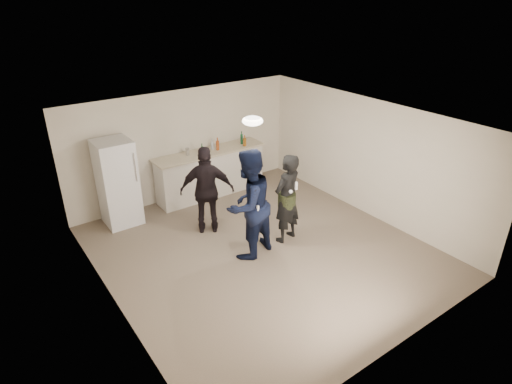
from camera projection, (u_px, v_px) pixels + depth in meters
floor at (262, 250)px, 8.08m from camera, size 6.00×6.00×0.00m
ceiling at (263, 122)px, 6.99m from camera, size 6.00×6.00×0.00m
wall_back at (184, 144)px, 9.73m from camera, size 6.00×0.00×6.00m
wall_front at (405, 276)px, 5.34m from camera, size 6.00×0.00×6.00m
wall_left at (108, 240)px, 6.09m from camera, size 0.00×6.00×6.00m
wall_right at (368, 158)px, 8.97m from camera, size 0.00×6.00×6.00m
counter at (211, 174)px, 10.04m from camera, size 2.60×0.56×1.05m
counter_top at (210, 152)px, 9.81m from camera, size 2.68×0.64×0.04m
fridge at (118, 183)px, 8.67m from camera, size 0.70×0.70×1.80m
fridge_handle at (135, 167)px, 8.38m from camera, size 0.02×0.02×0.60m
ceiling_dome at (253, 121)px, 7.23m from camera, size 0.36×0.36×0.16m
shaker at (187, 151)px, 9.53m from camera, size 0.08×0.08×0.17m
man at (249, 205)px, 7.55m from camera, size 1.16×1.00×2.05m
woman at (287, 199)px, 8.07m from camera, size 0.73×0.56×1.77m
camo_shorts at (287, 200)px, 8.08m from camera, size 0.34×0.34×0.28m
spectator at (207, 191)px, 8.35m from camera, size 1.13×0.92×1.80m
remote_man at (258, 209)px, 7.33m from camera, size 0.04×0.04×0.15m
nunchuk_man at (262, 210)px, 7.45m from camera, size 0.07×0.07×0.07m
remote_woman at (296, 186)px, 7.73m from camera, size 0.04×0.04×0.15m
nunchuk_woman at (291, 192)px, 7.74m from camera, size 0.07×0.07×0.07m
bottle_cluster at (224, 145)px, 9.89m from camera, size 1.21×0.32×0.24m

